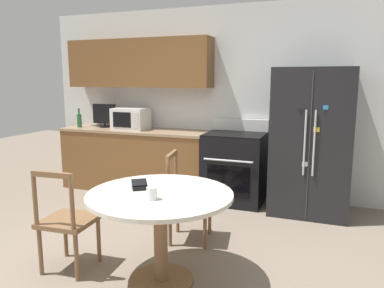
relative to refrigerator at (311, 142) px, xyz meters
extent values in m
plane|color=gray|center=(-1.33, -2.21, -0.88)|extent=(14.00, 14.00, 0.00)
cube|color=silver|center=(-1.33, 0.44, 0.42)|extent=(5.20, 0.10, 2.60)
cube|color=brown|center=(-2.44, 0.22, 0.96)|extent=(2.18, 0.34, 0.68)
cube|color=brown|center=(-2.44, 0.08, -0.44)|extent=(2.18, 0.62, 0.86)
cube|color=#997A5B|center=(-2.44, 0.08, 0.01)|extent=(2.21, 0.64, 0.03)
cube|color=black|center=(0.00, 0.00, 0.00)|extent=(0.91, 0.73, 1.75)
cube|color=#333333|center=(0.00, -0.37, 0.00)|extent=(0.01, 0.01, 1.68)
cylinder|color=silver|center=(-0.05, -0.38, 0.04)|extent=(0.02, 0.02, 0.74)
cylinder|color=silver|center=(0.05, -0.38, 0.04)|extent=(0.02, 0.02, 0.74)
cube|color=white|center=(-0.04, -0.37, -0.20)|extent=(0.06, 0.02, 0.05)
cube|color=#338CD8|center=(0.15, -0.37, 0.44)|extent=(0.06, 0.02, 0.05)
cube|color=yellow|center=(0.06, -0.37, 0.20)|extent=(0.06, 0.01, 0.05)
cube|color=black|center=(-0.11, -0.37, 0.40)|extent=(0.04, 0.01, 0.03)
cube|color=black|center=(-0.95, 0.05, -0.43)|extent=(0.76, 0.64, 0.90)
cube|color=black|center=(-0.95, -0.28, -0.52)|extent=(0.55, 0.01, 0.40)
cylinder|color=silver|center=(-0.95, -0.30, -0.25)|extent=(0.62, 0.02, 0.02)
cube|color=black|center=(-0.95, 0.05, 0.03)|extent=(0.76, 0.64, 0.02)
cube|color=white|center=(-0.95, 0.34, 0.12)|extent=(0.76, 0.06, 0.16)
cube|color=white|center=(-2.51, 0.07, 0.18)|extent=(0.49, 0.35, 0.30)
cube|color=black|center=(-2.55, -0.11, 0.18)|extent=(0.28, 0.01, 0.21)
cube|color=silver|center=(-2.33, -0.11, 0.18)|extent=(0.10, 0.01, 0.22)
cylinder|color=black|center=(-2.99, 0.12, 0.03)|extent=(0.16, 0.16, 0.02)
cylinder|color=black|center=(-2.99, 0.12, 0.06)|extent=(0.03, 0.03, 0.04)
cube|color=black|center=(-2.99, 0.12, 0.23)|extent=(0.37, 0.05, 0.29)
cylinder|color=#2D6B38|center=(-3.36, 0.00, 0.12)|extent=(0.07, 0.07, 0.19)
cylinder|color=#2D6B38|center=(-3.36, 0.00, 0.26)|extent=(0.03, 0.03, 0.08)
cylinder|color=#262626|center=(-3.36, 0.00, 0.30)|extent=(0.03, 0.03, 0.01)
cylinder|color=beige|center=(-0.99, -2.13, -0.14)|extent=(1.14, 1.14, 0.03)
cylinder|color=brown|center=(-0.99, -2.13, -0.50)|extent=(0.11, 0.11, 0.69)
cylinder|color=brown|center=(-0.99, -2.13, -0.86)|extent=(0.52, 0.52, 0.03)
cube|color=brown|center=(-1.06, -1.30, -0.45)|extent=(0.49, 0.49, 0.04)
cylinder|color=brown|center=(-0.92, -1.10, -0.67)|extent=(0.04, 0.04, 0.41)
cylinder|color=brown|center=(-0.86, -1.44, -0.67)|extent=(0.04, 0.04, 0.41)
cylinder|color=brown|center=(-1.26, -1.16, -0.67)|extent=(0.04, 0.04, 0.41)
cylinder|color=brown|center=(-1.20, -1.50, -0.67)|extent=(0.04, 0.04, 0.41)
cylinder|color=brown|center=(-1.27, -1.16, -0.20)|extent=(0.04, 0.04, 0.45)
cylinder|color=brown|center=(-1.21, -1.50, -0.20)|extent=(0.04, 0.04, 0.45)
cube|color=brown|center=(-1.24, -1.33, 0.00)|extent=(0.10, 0.35, 0.04)
cube|color=brown|center=(-1.82, -2.20, -0.45)|extent=(0.45, 0.45, 0.04)
cylinder|color=brown|center=(-2.01, -2.04, -0.67)|extent=(0.04, 0.04, 0.41)
cylinder|color=brown|center=(-1.66, -2.01, -0.67)|extent=(0.04, 0.04, 0.41)
cylinder|color=brown|center=(-1.98, -2.38, -0.67)|extent=(0.04, 0.04, 0.41)
cylinder|color=brown|center=(-1.64, -2.36, -0.67)|extent=(0.04, 0.04, 0.41)
cylinder|color=brown|center=(-1.98, -2.40, -0.20)|extent=(0.04, 0.04, 0.45)
cylinder|color=brown|center=(-1.64, -2.37, -0.20)|extent=(0.04, 0.04, 0.45)
cube|color=brown|center=(-1.81, -2.39, 0.00)|extent=(0.35, 0.06, 0.04)
cylinder|color=silver|center=(-0.98, -2.30, -0.08)|extent=(0.08, 0.08, 0.09)
cylinder|color=red|center=(-0.98, -2.30, -0.10)|extent=(0.07, 0.07, 0.05)
cube|color=black|center=(-1.18, -2.10, -0.11)|extent=(0.15, 0.15, 0.03)
cube|color=black|center=(-1.20, -2.08, -0.09)|extent=(0.16, 0.15, 0.06)
camera|label=1|loc=(0.23, -4.65, 0.74)|focal=35.00mm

